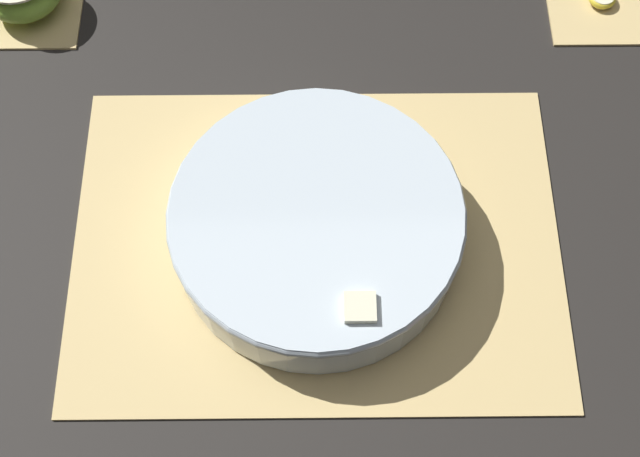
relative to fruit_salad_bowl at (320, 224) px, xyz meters
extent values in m
plane|color=black|center=(0.00, 0.00, -0.04)|extent=(6.00, 6.00, 0.00)
cube|color=#D6B775|center=(0.00, 0.00, -0.04)|extent=(0.48, 0.35, 0.01)
cube|color=brown|center=(-0.18, 0.00, -0.04)|extent=(0.01, 0.34, 0.00)
cube|color=brown|center=(-0.12, 0.00, -0.04)|extent=(0.01, 0.34, 0.00)
cube|color=brown|center=(-0.06, 0.00, -0.04)|extent=(0.01, 0.34, 0.00)
cube|color=brown|center=(0.00, 0.00, -0.04)|extent=(0.01, 0.34, 0.00)
cube|color=brown|center=(0.06, 0.00, -0.04)|extent=(0.01, 0.34, 0.00)
cube|color=brown|center=(0.12, 0.00, -0.04)|extent=(0.01, 0.34, 0.00)
cube|color=brown|center=(0.18, 0.00, -0.04)|extent=(0.01, 0.34, 0.00)
cube|color=#D6B775|center=(-0.32, -0.30, -0.04)|extent=(0.12, 0.12, 0.01)
cube|color=brown|center=(-0.36, -0.30, -0.04)|extent=(0.00, 0.12, 0.00)
cube|color=brown|center=(-0.34, -0.30, -0.04)|extent=(0.00, 0.12, 0.00)
cube|color=brown|center=(-0.31, -0.30, -0.04)|extent=(0.00, 0.12, 0.00)
cube|color=brown|center=(-0.29, -0.30, -0.04)|extent=(0.00, 0.12, 0.00)
cube|color=#D6B775|center=(0.32, -0.30, -0.04)|extent=(0.12, 0.12, 0.01)
cube|color=brown|center=(0.29, -0.30, -0.04)|extent=(0.00, 0.12, 0.00)
cube|color=brown|center=(0.32, -0.30, -0.04)|extent=(0.00, 0.12, 0.00)
cube|color=brown|center=(0.35, -0.30, -0.04)|extent=(0.00, 0.12, 0.00)
cylinder|color=silver|center=(0.00, 0.00, 0.00)|extent=(0.27, 0.27, 0.06)
torus|color=silver|center=(0.00, 0.00, 0.02)|extent=(0.28, 0.28, 0.01)
cylinder|color=#F7EFC6|center=(0.08, -0.06, 0.00)|extent=(0.03, 0.03, 0.01)
cylinder|color=#F7EFC6|center=(0.04, 0.02, -0.02)|extent=(0.03, 0.03, 0.01)
cylinder|color=#F7EFC6|center=(-0.07, -0.02, 0.00)|extent=(0.03, 0.03, 0.01)
cylinder|color=#F7EFC6|center=(0.00, -0.02, -0.02)|extent=(0.03, 0.03, 0.01)
cylinder|color=#F7EFC6|center=(0.07, -0.02, 0.00)|extent=(0.03, 0.03, 0.01)
cylinder|color=#F7EFC6|center=(0.01, 0.10, 0.00)|extent=(0.03, 0.03, 0.01)
cylinder|color=#F7EFC6|center=(-0.06, -0.07, 0.02)|extent=(0.03, 0.03, 0.01)
cylinder|color=#F7EFC6|center=(-0.01, -0.05, -0.02)|extent=(0.03, 0.03, 0.01)
cylinder|color=#F7EFC6|center=(0.00, 0.03, 0.02)|extent=(0.03, 0.03, 0.01)
cylinder|color=#F7EFC6|center=(0.03, -0.06, -0.01)|extent=(0.03, 0.03, 0.01)
cylinder|color=#F7EFC6|center=(-0.03, -0.03, 0.00)|extent=(0.03, 0.03, 0.01)
cube|color=beige|center=(-0.08, 0.02, -0.01)|extent=(0.03, 0.03, 0.03)
cube|color=beige|center=(0.04, 0.07, -0.02)|extent=(0.03, 0.03, 0.03)
cube|color=beige|center=(-0.05, 0.03, 0.00)|extent=(0.03, 0.03, 0.03)
cube|color=beige|center=(0.02, -0.10, 0.01)|extent=(0.02, 0.02, 0.02)
cube|color=beige|center=(0.09, 0.06, -0.02)|extent=(0.02, 0.02, 0.02)
cube|color=beige|center=(-0.04, 0.06, 0.00)|extent=(0.02, 0.02, 0.02)
cube|color=beige|center=(0.03, -0.01, -0.01)|extent=(0.02, 0.02, 0.02)
cube|color=beige|center=(-0.04, 0.10, 0.02)|extent=(0.03, 0.03, 0.03)
cube|color=beige|center=(0.08, 0.08, 0.01)|extent=(0.03, 0.03, 0.03)
ellipsoid|color=orange|center=(0.04, -0.07, 0.01)|extent=(0.03, 0.01, 0.01)
ellipsoid|color=orange|center=(-0.11, -0.02, -0.02)|extent=(0.03, 0.02, 0.01)
ellipsoid|color=red|center=(-0.01, 0.07, 0.00)|extent=(0.03, 0.02, 0.01)
ellipsoid|color=red|center=(0.06, -0.09, -0.01)|extent=(0.03, 0.02, 0.02)
ellipsoid|color=red|center=(-0.07, -0.04, 0.02)|extent=(0.03, 0.02, 0.01)
ellipsoid|color=orange|center=(0.01, 0.06, 0.02)|extent=(0.02, 0.01, 0.01)
ellipsoid|color=orange|center=(0.06, 0.03, 0.01)|extent=(0.04, 0.02, 0.02)
ellipsoid|color=orange|center=(-0.08, 0.07, 0.00)|extent=(0.03, 0.02, 0.01)
camera|label=1|loc=(0.00, 0.38, 0.75)|focal=50.00mm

